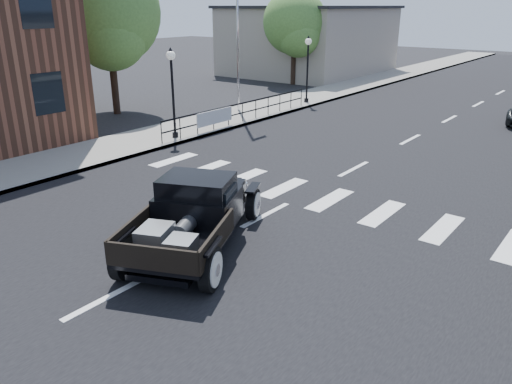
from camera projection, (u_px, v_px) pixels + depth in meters
The scene contains 12 objects.
ground at pixel (215, 242), 11.70m from camera, with size 120.00×120.00×0.00m, color black.
road at pixel (435, 127), 22.81m from camera, with size 14.00×80.00×0.02m, color black.
road_markings at pixel (390, 150), 19.11m from camera, with size 12.00×60.00×0.06m, color silver, non-canonical shape.
sidewalk_left at pixel (283, 104), 27.66m from camera, with size 3.00×80.00×0.15m, color gray.
low_building_left at pixel (309, 41), 40.16m from camera, with size 10.00×12.00×5.00m, color gray.
railing at pixel (243, 111), 23.06m from camera, with size 0.08×10.00×1.00m, color black, non-canonical shape.
banner at pixel (215, 123), 21.61m from camera, with size 0.04×2.20×0.60m, color silver, non-canonical shape.
lamp_post_b at pixel (173, 94), 19.83m from camera, with size 0.36×0.36×3.55m, color black, non-canonical shape.
lamp_post_c at pixel (307, 70), 27.23m from camera, with size 0.36×0.36×3.55m, color black, non-canonical shape.
big_tree_near at pixel (110, 38), 24.34m from camera, with size 5.07×5.07×7.45m, color #487432, non-canonical shape.
big_tree_far at pixel (294, 38), 34.05m from camera, with size 4.29×4.29×6.31m, color #487432, non-canonical shape.
hotrod_pickup at pixel (195, 213), 11.19m from camera, with size 2.26×4.84×1.68m, color black, non-canonical shape.
Camera 1 is at (7.22, -7.74, 5.22)m, focal length 35.00 mm.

